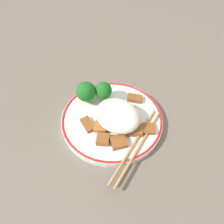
% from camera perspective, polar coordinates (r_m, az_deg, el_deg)
% --- Properties ---
extents(ground_plane, '(3.00, 3.00, 0.00)m').
position_cam_1_polar(ground_plane, '(0.51, 0.00, -2.51)').
color(ground_plane, '#665B51').
extents(plate, '(0.23, 0.23, 0.02)m').
position_cam_1_polar(plate, '(0.50, 0.00, -1.87)').
color(plate, white).
rests_on(plate, ground_plane).
extents(rice_mound, '(0.10, 0.09, 0.04)m').
position_cam_1_polar(rice_mound, '(0.47, 1.60, -0.82)').
color(rice_mound, white).
rests_on(rice_mound, plate).
extents(broccoli_back_left, '(0.04, 0.04, 0.05)m').
position_cam_1_polar(broccoli_back_left, '(0.51, -2.27, 5.58)').
color(broccoli_back_left, '#7FB756').
rests_on(broccoli_back_left, plate).
extents(broccoli_back_center, '(0.05, 0.05, 0.06)m').
position_cam_1_polar(broccoli_back_center, '(0.51, -6.46, 5.54)').
color(broccoli_back_center, '#7FB756').
rests_on(broccoli_back_center, plate).
extents(meat_near_front, '(0.03, 0.04, 0.01)m').
position_cam_1_polar(meat_near_front, '(0.50, 4.87, -0.19)').
color(meat_near_front, brown).
rests_on(meat_near_front, plate).
extents(meat_near_left, '(0.04, 0.04, 0.01)m').
position_cam_1_polar(meat_near_left, '(0.47, -2.56, -4.10)').
color(meat_near_left, '#995B28').
rests_on(meat_near_left, plate).
extents(meat_near_right, '(0.04, 0.04, 0.01)m').
position_cam_1_polar(meat_near_right, '(0.45, -2.41, -7.19)').
color(meat_near_right, brown).
rests_on(meat_near_right, plate).
extents(meat_near_back, '(0.05, 0.05, 0.01)m').
position_cam_1_polar(meat_near_back, '(0.47, 5.24, -5.07)').
color(meat_near_back, brown).
rests_on(meat_near_back, plate).
extents(meat_on_rice_edge, '(0.04, 0.04, 0.01)m').
position_cam_1_polar(meat_on_rice_edge, '(0.48, 9.45, -4.34)').
color(meat_on_rice_edge, brown).
rests_on(meat_on_rice_edge, plate).
extents(meat_mid_left, '(0.04, 0.03, 0.01)m').
position_cam_1_polar(meat_mid_left, '(0.48, -6.36, -3.21)').
color(meat_mid_left, brown).
rests_on(meat_mid_left, plate).
extents(meat_mid_right, '(0.04, 0.03, 0.01)m').
position_cam_1_polar(meat_mid_right, '(0.53, 5.90, 3.59)').
color(meat_mid_right, brown).
rests_on(meat_mid_right, plate).
extents(meat_far_scatter, '(0.04, 0.04, 0.01)m').
position_cam_1_polar(meat_far_scatter, '(0.45, 1.74, -7.86)').
color(meat_far_scatter, brown).
rests_on(meat_far_scatter, plate).
extents(chopsticks, '(0.05, 0.20, 0.01)m').
position_cam_1_polar(chopsticks, '(0.45, 6.44, -8.61)').
color(chopsticks, '#AD8451').
rests_on(chopsticks, plate).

